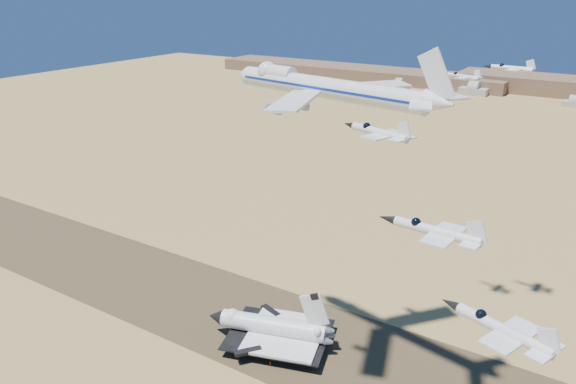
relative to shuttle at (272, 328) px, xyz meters
The scene contains 13 objects.
ground 11.17m from the shuttle, 136.83° to the left, with size 1200.00×1200.00×0.00m, color #A48449.
runway 11.15m from the shuttle, 136.83° to the left, with size 600.00×50.00×0.06m, color brown.
hangars 490.09m from the shuttle, 98.32° to the left, with size 200.50×29.50×30.00m.
shuttle is the anchor object (origin of this frame).
carrier_747 85.47m from the shuttle, ahead, with size 72.57×55.05×18.02m.
crew_a 13.56m from the shuttle, 58.83° to the right, with size 0.65×0.43×1.78m, color #C1460B.
crew_b 14.00m from the shuttle, 29.42° to the right, with size 0.88×0.51×1.81m, color #C1460B.
crew_c 11.51m from the shuttle, 53.56° to the right, with size 0.99×0.51×1.69m, color #C1460B.
chase_jet_a 109.56m from the shuttle, 39.32° to the right, with size 15.41×9.03×3.94m.
chase_jet_b 119.23m from the shuttle, 40.47° to the right, with size 16.66×9.01×4.15m.
chase_jet_c 134.66m from the shuttle, 42.37° to the right, with size 14.36×8.41×3.67m.
chase_jet_d 103.96m from the shuttle, 49.54° to the left, with size 13.88×8.04×3.53m.
chase_jet_e 115.33m from the shuttle, 46.28° to the left, with size 16.28×8.77×4.05m.
Camera 1 is at (98.77, -140.20, 116.09)m, focal length 35.00 mm.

